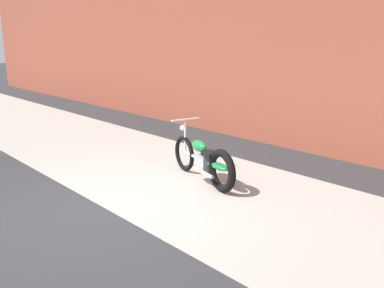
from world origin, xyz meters
TOP-DOWN VIEW (x-y plane):
  - ground_plane at (0.00, 0.00)m, footprint 80.00×80.00m
  - sidewalk_slab at (0.00, 1.75)m, footprint 36.00×3.50m
  - brick_building_wall at (0.00, 5.20)m, footprint 36.00×0.50m
  - motorcycle_green at (0.27, 1.90)m, footprint 1.97×0.75m

SIDE VIEW (x-z plane):
  - ground_plane at x=0.00m, z-range 0.00..0.00m
  - sidewalk_slab at x=0.00m, z-range 0.00..0.01m
  - motorcycle_green at x=0.27m, z-range -0.12..0.91m
  - brick_building_wall at x=0.00m, z-range 0.00..5.77m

